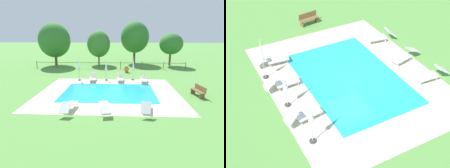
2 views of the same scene
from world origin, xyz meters
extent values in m
plane|color=#599342|center=(0.00, 0.00, 0.00)|extent=(160.00, 160.00, 0.00)
cube|color=beige|center=(0.00, 0.00, 0.00)|extent=(11.74, 9.13, 0.01)
cube|color=#23A8C1|center=(0.00, 0.00, 0.01)|extent=(7.79, 5.19, 0.01)
cube|color=beige|center=(0.00, 2.71, 0.01)|extent=(8.27, 0.24, 0.01)
cube|color=beige|center=(0.00, -2.71, 0.01)|extent=(8.27, 0.24, 0.01)
cube|color=beige|center=(4.02, 0.00, 0.01)|extent=(0.24, 5.19, 0.01)
cube|color=beige|center=(-4.02, 0.00, 0.01)|extent=(0.24, 5.19, 0.01)
cube|color=white|center=(0.98, 3.47, 0.32)|extent=(0.62, 1.31, 0.07)
cube|color=white|center=(0.96, 4.44, 0.59)|extent=(0.61, 0.69, 0.61)
cube|color=silver|center=(0.98, 3.47, 0.26)|extent=(0.59, 1.28, 0.04)
cylinder|color=silver|center=(1.24, 2.93, 0.14)|extent=(0.04, 0.04, 0.28)
cylinder|color=silver|center=(0.73, 2.92, 0.14)|extent=(0.04, 0.04, 0.28)
cylinder|color=silver|center=(1.22, 4.03, 0.14)|extent=(0.04, 0.04, 0.28)
cylinder|color=silver|center=(0.71, 4.02, 0.14)|extent=(0.04, 0.04, 0.28)
cube|color=white|center=(-0.08, -3.58, 0.32)|extent=(0.84, 1.39, 0.07)
cube|color=white|center=(0.12, -4.58, 0.50)|extent=(0.74, 0.89, 0.44)
cube|color=silver|center=(-0.08, -3.58, 0.26)|extent=(0.81, 1.36, 0.04)
cylinder|color=silver|center=(-0.44, -3.08, 0.14)|extent=(0.04, 0.04, 0.28)
cylinder|color=silver|center=(0.06, -2.98, 0.14)|extent=(0.04, 0.04, 0.28)
cylinder|color=silver|center=(-0.22, -4.17, 0.14)|extent=(0.04, 0.04, 0.28)
cylinder|color=silver|center=(0.28, -4.07, 0.14)|extent=(0.04, 0.04, 0.28)
cube|color=white|center=(-1.90, 3.45, 0.32)|extent=(0.75, 1.36, 0.07)
cube|color=white|center=(-2.02, 4.39, 0.62)|extent=(0.67, 0.70, 0.65)
cube|color=silver|center=(-1.90, 3.45, 0.26)|extent=(0.72, 1.33, 0.04)
cylinder|color=silver|center=(-1.58, 2.94, 0.14)|extent=(0.04, 0.04, 0.28)
cylinder|color=silver|center=(-2.09, 2.87, 0.14)|extent=(0.04, 0.04, 0.28)
cylinder|color=silver|center=(-1.71, 4.03, 0.14)|extent=(0.04, 0.04, 0.28)
cylinder|color=silver|center=(-2.22, 3.97, 0.14)|extent=(0.04, 0.04, 0.28)
cube|color=white|center=(2.70, -3.61, 0.32)|extent=(0.81, 1.38, 0.07)
cube|color=white|center=(2.54, -4.56, 0.59)|extent=(0.71, 0.77, 0.60)
cube|color=silver|center=(2.70, -3.61, 0.26)|extent=(0.78, 1.35, 0.04)
cylinder|color=silver|center=(2.54, -3.02, 0.14)|extent=(0.04, 0.04, 0.28)
cylinder|color=silver|center=(3.04, -3.11, 0.14)|extent=(0.04, 0.04, 0.28)
cylinder|color=silver|center=(2.35, -4.11, 0.14)|extent=(0.04, 0.04, 0.28)
cylinder|color=silver|center=(2.86, -4.20, 0.14)|extent=(0.04, 0.04, 0.28)
cube|color=white|center=(3.38, 3.16, 0.32)|extent=(0.68, 1.33, 0.07)
cube|color=white|center=(3.44, 4.16, 0.54)|extent=(0.64, 0.78, 0.51)
cube|color=silver|center=(3.38, 3.16, 0.26)|extent=(0.64, 1.31, 0.04)
cylinder|color=silver|center=(3.60, 2.59, 0.14)|extent=(0.04, 0.04, 0.28)
cylinder|color=silver|center=(3.09, 2.62, 0.14)|extent=(0.04, 0.04, 0.28)
cylinder|color=silver|center=(3.67, 3.69, 0.14)|extent=(0.04, 0.04, 0.28)
cylinder|color=silver|center=(3.16, 3.72, 0.14)|extent=(0.04, 0.04, 0.28)
cube|color=white|center=(-2.28, -3.67, 0.32)|extent=(0.70, 1.34, 0.07)
cube|color=white|center=(-2.36, -4.67, 0.55)|extent=(0.66, 0.78, 0.52)
cube|color=silver|center=(-2.28, -3.67, 0.26)|extent=(0.67, 1.31, 0.04)
cylinder|color=silver|center=(-2.50, -3.10, 0.14)|extent=(0.04, 0.04, 0.28)
cylinder|color=silver|center=(-1.99, -3.14, 0.14)|extent=(0.04, 0.04, 0.28)
cylinder|color=silver|center=(-2.58, -4.20, 0.14)|extent=(0.04, 0.04, 0.28)
cylinder|color=silver|center=(-2.07, -4.24, 0.14)|extent=(0.04, 0.04, 0.28)
cylinder|color=#383838|center=(-0.52, 4.04, 0.04)|extent=(0.32, 0.32, 0.08)
cylinder|color=#B2B5B7|center=(-0.52, 4.04, 0.53)|extent=(0.04, 0.04, 1.07)
cone|color=white|center=(-0.52, 4.04, 1.68)|extent=(0.26, 0.26, 1.22)
sphere|color=white|center=(-0.52, 4.04, 2.31)|extent=(0.05, 0.05, 0.05)
cylinder|color=#383838|center=(2.34, 4.29, 0.04)|extent=(0.32, 0.32, 0.08)
cylinder|color=#B2B5B7|center=(2.34, 4.29, 0.59)|extent=(0.04, 0.04, 1.17)
cone|color=white|center=(2.34, 4.29, 1.82)|extent=(0.21, 0.21, 1.29)
sphere|color=white|center=(2.34, 4.29, 2.48)|extent=(0.05, 0.05, 0.05)
cylinder|color=#383838|center=(-3.40, 3.92, 0.04)|extent=(0.32, 0.32, 0.08)
cylinder|color=#B2B5B7|center=(-3.40, 3.92, 0.68)|extent=(0.04, 0.04, 1.36)
cone|color=white|center=(-3.40, 3.92, 1.89)|extent=(0.26, 0.26, 1.05)
sphere|color=white|center=(-3.40, 3.92, 2.43)|extent=(0.05, 0.05, 0.05)
cube|color=brown|center=(7.19, -0.64, 0.44)|extent=(0.67, 1.55, 0.06)
cube|color=brown|center=(7.38, -0.61, 0.67)|extent=(0.29, 1.49, 0.40)
cube|color=brown|center=(7.29, -1.27, 0.21)|extent=(0.40, 0.12, 0.41)
cube|color=brown|center=(7.09, -0.01, 0.21)|extent=(0.40, 0.12, 0.41)
camera|label=1|loc=(0.96, -14.70, 4.93)|focal=29.01mm
camera|label=2|loc=(-12.52, 7.50, 10.98)|focal=50.63mm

